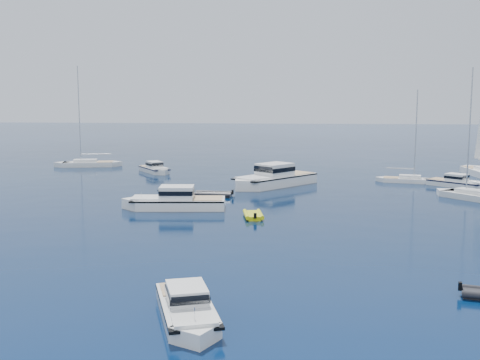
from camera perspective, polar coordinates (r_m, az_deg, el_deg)
The scene contains 11 objects.
ground at distance 34.03m, azimuth 2.66°, elevation -9.99°, with size 400.00×400.00×0.00m, color #081F4B.
motor_cruiser_near at distance 29.07m, azimuth -5.08°, elevation -13.23°, with size 2.42×7.90×2.07m, color silver, non-canonical shape.
motor_cruiser_centre at distance 56.42m, azimuth -6.30°, elevation -2.75°, with size 3.22×10.51×2.76m, color white, non-canonical shape.
motor_cruiser_far_r at distance 73.95m, azimuth 20.22°, elevation -0.63°, with size 2.31×7.57×1.99m, color white, non-canonical shape.
motor_cruiser_distant at distance 70.36m, azimuth 3.21°, elevation -0.57°, with size 3.98×13.01×3.41m, color white, non-canonical shape.
motor_cruiser_horizon at distance 83.45m, azimuth -8.20°, elevation 0.72°, with size 2.32×7.59×1.99m, color silver, non-canonical shape.
sailboat_mid_r at distance 65.49m, azimuth 21.63°, elevation -1.77°, with size 2.47×9.51×13.98m, color silver, non-canonical shape.
sailboat_centre at distance 75.93m, azimuth 15.81°, elevation -0.22°, with size 2.09×8.03×11.80m, color white, non-canonical shape.
sailboat_far_l at distance 92.62m, azimuth -14.42°, elevation 1.27°, with size 2.76×10.63×15.63m, color silver, non-canonical shape.
tender_yellow at distance 51.97m, azimuth 1.29°, elevation -3.64°, with size 1.92×3.47×0.95m, color #DADD0D, non-canonical shape.
tender_grey_far at distance 63.01m, azimuth -2.65°, elevation -1.58°, with size 2.30×4.32×0.95m, color black, non-canonical shape.
Camera 1 is at (1.53, -32.32, 10.54)m, focal length 44.26 mm.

